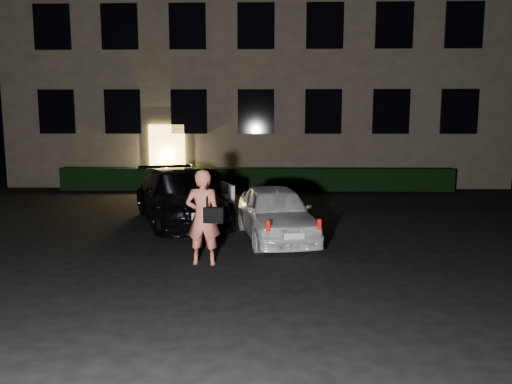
{
  "coord_description": "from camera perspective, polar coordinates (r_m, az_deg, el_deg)",
  "views": [
    {
      "loc": [
        0.52,
        -8.59,
        2.64
      ],
      "look_at": [
        0.24,
        2.0,
        1.13
      ],
      "focal_mm": 35.0,
      "sensor_mm": 36.0,
      "label": 1
    }
  ],
  "objects": [
    {
      "name": "man",
      "position": [
        9.23,
        -6.05,
        -2.86
      ],
      "size": [
        0.73,
        0.46,
        1.77
      ],
      "rotation": [
        0.0,
        0.0,
        3.08
      ],
      "color": "#DC7059",
      "rests_on": "ground"
    },
    {
      "name": "hatch",
      "position": [
        11.23,
        2.25,
        -2.34
      ],
      "size": [
        2.09,
        3.76,
        1.21
      ],
      "rotation": [
        0.0,
        0.0,
        0.19
      ],
      "color": "white",
      "rests_on": "ground"
    },
    {
      "name": "sedan",
      "position": [
        13.25,
        -8.62,
        -0.47
      ],
      "size": [
        3.5,
        5.09,
        1.37
      ],
      "rotation": [
        0.0,
        0.0,
        0.37
      ],
      "color": "black",
      "rests_on": "ground"
    },
    {
      "name": "building",
      "position": [
        23.82,
        0.26,
        16.22
      ],
      "size": [
        20.0,
        8.11,
        12.0
      ],
      "color": "brown",
      "rests_on": "ground"
    },
    {
      "name": "hedge",
      "position": [
        19.22,
        -0.05,
        1.5
      ],
      "size": [
        15.0,
        0.7,
        0.85
      ],
      "primitive_type": "cube",
      "color": "black",
      "rests_on": "ground"
    },
    {
      "name": "ground",
      "position": [
        9.0,
        -1.87,
        -8.94
      ],
      "size": [
        80.0,
        80.0,
        0.0
      ],
      "primitive_type": "plane",
      "color": "black",
      "rests_on": "ground"
    }
  ]
}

